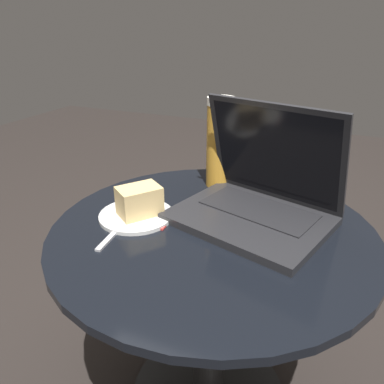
% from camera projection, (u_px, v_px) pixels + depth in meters
% --- Properties ---
extents(table, '(0.71, 0.71, 0.54)m').
position_uv_depth(table, '(211.00, 286.00, 0.89)').
color(table, black).
rests_on(table, ground_plane).
extents(napkin, '(0.15, 0.11, 0.00)m').
position_uv_depth(napkin, '(144.00, 215.00, 0.88)').
color(napkin, '#B7332D').
rests_on(napkin, table).
extents(laptop, '(0.39, 0.34, 0.26)m').
position_uv_depth(laptop, '(258.00, 197.00, 0.85)').
color(laptop, '#232326').
rests_on(laptop, table).
extents(beer_glass, '(0.07, 0.07, 0.24)m').
position_uv_depth(beer_glass, '(220.00, 143.00, 0.99)').
color(beer_glass, gold).
rests_on(beer_glass, table).
extents(snack_plate, '(0.17, 0.17, 0.08)m').
position_uv_depth(snack_plate, '(138.00, 207.00, 0.86)').
color(snack_plate, silver).
rests_on(snack_plate, table).
extents(fork, '(0.04, 0.20, 0.00)m').
position_uv_depth(fork, '(123.00, 224.00, 0.84)').
color(fork, '#B2B2B7').
rests_on(fork, table).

